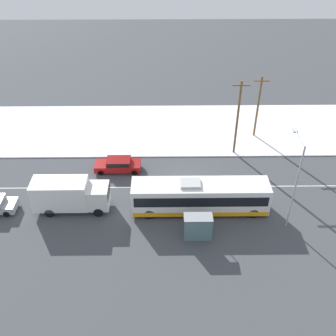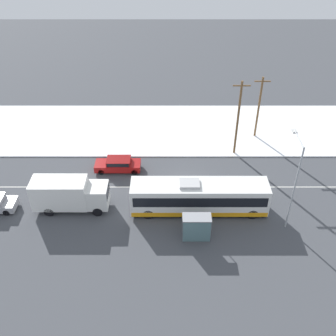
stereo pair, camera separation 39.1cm
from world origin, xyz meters
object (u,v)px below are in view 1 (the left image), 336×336
(bus_shelter, at_px, (198,225))
(utility_pole_snowlot, at_px, (258,106))
(city_bus, at_px, (200,196))
(pedestrian_at_stop, at_px, (191,221))
(box_truck, at_px, (69,194))
(streetlamp, at_px, (295,174))
(utility_pole_roadside, at_px, (238,117))
(sedan_car, at_px, (118,164))

(bus_shelter, xyz_separation_m, utility_pole_snowlot, (8.03, 16.96, 2.31))
(city_bus, xyz_separation_m, pedestrian_at_stop, (-0.99, -2.61, -0.62))
(city_bus, relative_size, utility_pole_snowlot, 1.64)
(city_bus, xyz_separation_m, box_truck, (-11.93, 0.23, 0.17))
(streetlamp, height_order, utility_pole_roadside, utility_pole_roadside)
(pedestrian_at_stop, relative_size, utility_pole_snowlot, 0.21)
(streetlamp, xyz_separation_m, utility_pole_snowlot, (-0.00, 14.78, -1.32))
(streetlamp, bearing_deg, utility_pole_snowlot, 90.02)
(bus_shelter, bearing_deg, sedan_car, 127.15)
(utility_pole_roadside, bearing_deg, sedan_car, -165.81)
(box_truck, distance_m, pedestrian_at_stop, 11.34)
(city_bus, height_order, box_truck, city_bus)
(sedan_car, xyz_separation_m, bus_shelter, (7.65, -10.10, 0.88))
(pedestrian_at_stop, distance_m, utility_pole_roadside, 13.79)
(city_bus, relative_size, sedan_car, 2.60)
(city_bus, xyz_separation_m, utility_pole_snowlot, (7.58, 13.13, 2.39))
(sedan_car, distance_m, pedestrian_at_stop, 11.37)
(utility_pole_roadside, height_order, utility_pole_snowlot, utility_pole_roadside)
(city_bus, bearing_deg, box_truck, 178.88)
(pedestrian_at_stop, xyz_separation_m, bus_shelter, (0.54, -1.22, 0.70))
(bus_shelter, bearing_deg, streetlamp, 15.20)
(bus_shelter, height_order, utility_pole_roadside, utility_pole_roadside)
(city_bus, distance_m, bus_shelter, 3.85)
(box_truck, relative_size, streetlamp, 0.82)
(city_bus, distance_m, streetlamp, 8.60)
(city_bus, relative_size, pedestrian_at_stop, 7.92)
(streetlamp, bearing_deg, sedan_car, 153.23)
(pedestrian_at_stop, distance_m, utility_pole_snowlot, 18.17)
(city_bus, distance_m, box_truck, 11.94)
(pedestrian_at_stop, bearing_deg, box_truck, 165.46)
(box_truck, xyz_separation_m, bus_shelter, (11.49, -4.06, -0.08))
(pedestrian_at_stop, bearing_deg, utility_pole_roadside, 65.16)
(box_truck, relative_size, sedan_car, 1.44)
(bus_shelter, bearing_deg, utility_pole_snowlot, 64.67)
(utility_pole_snowlot, bearing_deg, bus_shelter, -115.33)
(bus_shelter, xyz_separation_m, utility_pole_roadside, (5.05, 13.31, 2.88))
(sedan_car, distance_m, utility_pole_snowlot, 17.41)
(pedestrian_at_stop, distance_m, streetlamp, 9.65)
(city_bus, height_order, utility_pole_snowlot, utility_pole_snowlot)
(box_truck, bearing_deg, utility_pole_roadside, 29.20)
(city_bus, bearing_deg, utility_pole_roadside, 64.07)
(city_bus, bearing_deg, sedan_car, 142.25)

